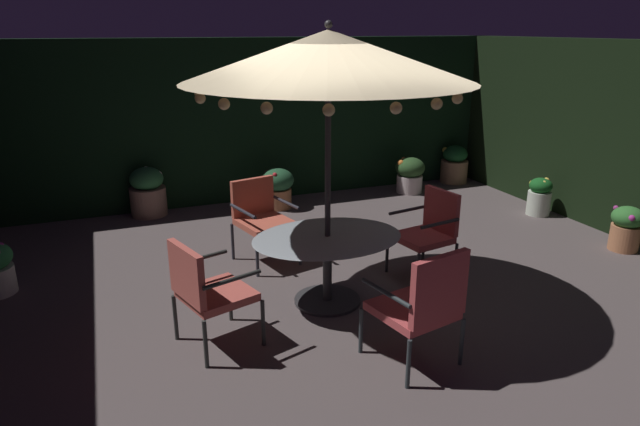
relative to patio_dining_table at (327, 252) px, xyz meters
The scene contains 14 objects.
ground_plane 0.62m from the patio_dining_table, 19.14° to the left, with size 8.50×7.72×0.02m, color #554949.
hedge_backdrop_rear 3.89m from the patio_dining_table, 85.73° to the left, with size 8.50×0.30×2.49m, color black.
patio_dining_table is the anchor object (origin of this frame).
patio_umbrella 1.85m from the patio_dining_table, 89.10° to the right, with size 2.63×2.63×2.69m.
patio_chair_north 1.32m from the patio_dining_table, ahead, with size 0.65×0.64×0.95m.
patio_chair_northeast 1.32m from the patio_dining_table, 103.82° to the left, with size 0.73×0.75×0.95m.
patio_chair_east 1.32m from the patio_dining_table, 162.55° to the right, with size 0.73×0.73×0.96m.
patio_chair_southeast 1.34m from the patio_dining_table, 77.89° to the right, with size 0.72×0.73×1.02m.
potted_plant_back_center 3.77m from the patio_dining_table, 112.01° to the left, with size 0.52×0.52×0.72m.
potted_plant_right_near 4.19m from the patio_dining_table, 48.81° to the left, with size 0.48×0.48×0.59m.
potted_plant_right_far 5.13m from the patio_dining_table, 41.89° to the left, with size 0.47×0.47×0.66m.
potted_plant_left_far 3.95m from the patio_dining_table, ahead, with size 0.38×0.38×0.56m.
potted_plant_back_right 4.19m from the patio_dining_table, 19.94° to the left, with size 0.33×0.33×0.56m.
potted_plant_back_left 3.18m from the patio_dining_table, 81.76° to the left, with size 0.50×0.50×0.61m.
Camera 1 is at (-2.20, -4.79, 2.63)m, focal length 31.37 mm.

